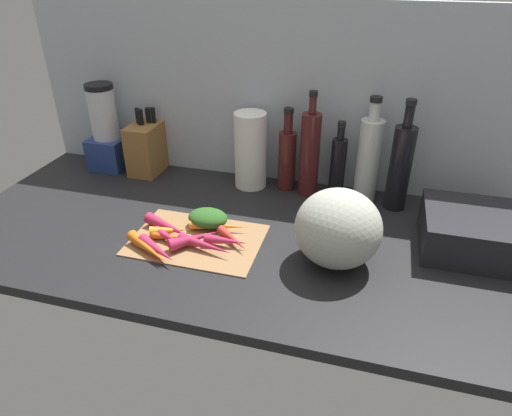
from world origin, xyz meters
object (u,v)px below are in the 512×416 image
dish_rack (478,233)px  bottle_4 (400,166)px  carrot_6 (147,247)px  bottle_1 (310,153)px  carrot_10 (157,250)px  paper_towel_roll (251,150)px  carrot_3 (169,227)px  carrot_11 (194,238)px  carrot_8 (170,237)px  carrot_2 (219,226)px  bottle_3 (368,158)px  carrot_1 (169,231)px  carrot_4 (233,239)px  cutting_board (197,239)px  winter_squash (338,229)px  carrot_9 (227,241)px  blender_appliance (106,133)px  carrot_5 (168,237)px  bottle_0 (287,157)px  knife_block (148,147)px  carrot_0 (205,245)px  bottle_2 (338,165)px  carrot_7 (151,251)px

dish_rack → bottle_4: bearing=139.3°
carrot_6 → bottle_1: bottle_1 is taller
carrot_10 → paper_towel_roll: size_ratio=0.54×
carrot_3 → carrot_11: size_ratio=1.23×
carrot_8 → dish_rack: dish_rack is taller
carrot_2 → carrot_10: carrot_10 is taller
carrot_10 → bottle_3: (51.11, 49.24, 11.85)cm
carrot_1 → carrot_11: (8.51, -2.11, 0.19)cm
carrot_4 → carrot_11: (-10.22, -3.32, 0.49)cm
carrot_10 → carrot_2: bearing=54.1°
cutting_board → winter_squash: (39.18, 0.51, 10.05)cm
cutting_board → carrot_2: size_ratio=2.14×
carrot_2 → carrot_4: size_ratio=1.36×
dish_rack → carrot_1: bearing=-168.3°
winter_squash → bottle_1: bearing=110.7°
carrot_9 → blender_appliance: 72.48cm
carrot_5 → bottle_1: (32.30, 40.96, 12.28)cm
paper_towel_roll → bottle_3: (38.99, 0.95, 1.32)cm
carrot_10 → bottle_0: 56.11cm
blender_appliance → paper_towel_roll: bearing=-0.5°
carrot_11 → winter_squash: winter_squash is taller
bottle_0 → bottle_3: size_ratio=0.83×
carrot_9 → bottle_3: bearing=49.1°
carrot_6 → winter_squash: size_ratio=0.72×
carrot_1 → dish_rack: (83.67, 17.34, 3.08)cm
bottle_3 → bottle_4: bearing=-19.5°
carrot_6 → knife_block: 55.87cm
dish_rack → carrot_5: bearing=-166.2°
carrot_4 → dish_rack: (64.94, 16.13, 3.38)cm
carrot_0 → bottle_4: size_ratio=0.47×
winter_squash → dish_rack: (36.44, 16.10, -4.96)cm
cutting_board → carrot_9: size_ratio=3.02×
carrot_2 → knife_block: size_ratio=0.73×
carrot_9 → carrot_3: bearing=174.1°
carrot_10 → bottle_1: bottle_1 is taller
carrot_4 → bottle_2: size_ratio=0.50×
knife_block → bottle_0: bottle_0 is taller
carrot_1 → carrot_3: 1.57cm
cutting_board → carrot_10: bearing=-124.2°
carrot_4 → knife_block: size_ratio=0.53×
carrot_0 → dish_rack: 74.40cm
carrot_0 → paper_towel_roll: 43.99cm
carrot_6 → carrot_11: carrot_11 is taller
knife_block → bottle_3: bearing=-0.6°
carrot_1 → carrot_7: bearing=-93.4°
carrot_6 → carrot_8: size_ratio=1.54×
bottle_1 → carrot_11: bearing=-121.8°
carrot_3 → blender_appliance: (-41.58, 37.62, 11.04)cm
bottle_4 → carrot_5: bearing=-147.3°
carrot_2 → bottle_2: bearing=48.3°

